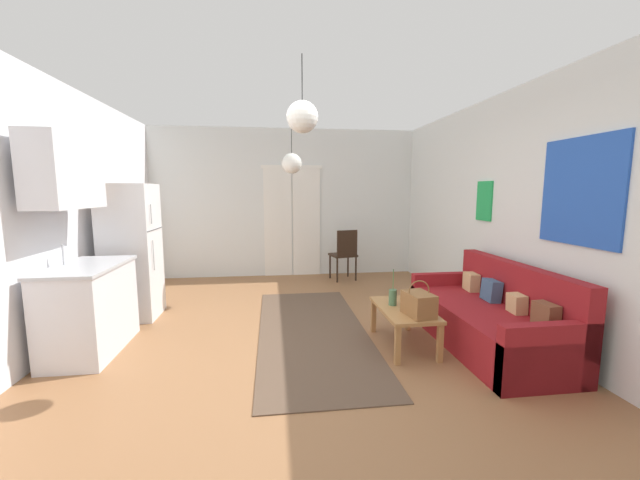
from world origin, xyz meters
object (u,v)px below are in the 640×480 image
at_px(coffee_table, 404,313).
at_px(pendant_lamp_far, 292,163).
at_px(bamboo_vase, 393,297).
at_px(refrigerator, 131,252).
at_px(couch, 491,320).
at_px(handbag, 419,304).
at_px(accent_chair, 345,252).
at_px(pendant_lamp_near, 302,117).

relative_size(coffee_table, pendant_lamp_far, 1.01).
height_order(coffee_table, bamboo_vase, bamboo_vase).
bearing_deg(refrigerator, couch, -19.42).
xyz_separation_m(handbag, refrigerator, (-3.14, 1.54, 0.32)).
xyz_separation_m(bamboo_vase, accent_chair, (0.02, 2.74, 0.02)).
relative_size(refrigerator, pendant_lamp_near, 2.61).
height_order(coffee_table, refrigerator, refrigerator).
bearing_deg(accent_chair, couch, 95.45).
bearing_deg(bamboo_vase, accent_chair, 89.50).
relative_size(handbag, pendant_lamp_near, 0.55).
xyz_separation_m(couch, bamboo_vase, (-0.99, 0.22, 0.22)).
relative_size(handbag, pendant_lamp_far, 0.40).
height_order(handbag, refrigerator, refrigerator).
bearing_deg(handbag, bamboo_vase, 111.93).
relative_size(couch, handbag, 5.36).
relative_size(coffee_table, handbag, 2.52).
relative_size(accent_chair, pendant_lamp_far, 1.03).
bearing_deg(pendant_lamp_far, refrigerator, -161.98).
relative_size(couch, pendant_lamp_far, 2.16).
height_order(coffee_table, pendant_lamp_far, pendant_lamp_far).
relative_size(handbag, accent_chair, 0.39).
height_order(handbag, accent_chair, accent_chair).
relative_size(refrigerator, pendant_lamp_far, 1.90).
bearing_deg(handbag, couch, 8.91).
height_order(couch, accent_chair, accent_chair).
xyz_separation_m(pendant_lamp_near, pendant_lamp_far, (0.03, 2.27, -0.23)).
distance_m(refrigerator, pendant_lamp_far, 2.45).
relative_size(pendant_lamp_near, pendant_lamp_far, 0.73).
bearing_deg(refrigerator, handbag, -26.14).
xyz_separation_m(accent_chair, pendant_lamp_far, (-0.97, -0.88, 1.48)).
distance_m(bamboo_vase, handbag, 0.38).
distance_m(coffee_table, bamboo_vase, 0.20).
distance_m(couch, bamboo_vase, 1.04).
bearing_deg(accent_chair, pendant_lamp_near, 59.69).
distance_m(handbag, accent_chair, 3.09).
distance_m(couch, accent_chair, 3.12).
bearing_deg(pendant_lamp_near, accent_chair, 72.38).
relative_size(handbag, refrigerator, 0.21).
bearing_deg(couch, coffee_table, 173.11).
distance_m(couch, coffee_table, 0.91).
xyz_separation_m(refrigerator, pendant_lamp_far, (2.05, 0.67, 1.15)).
bearing_deg(pendant_lamp_far, coffee_table, -62.22).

